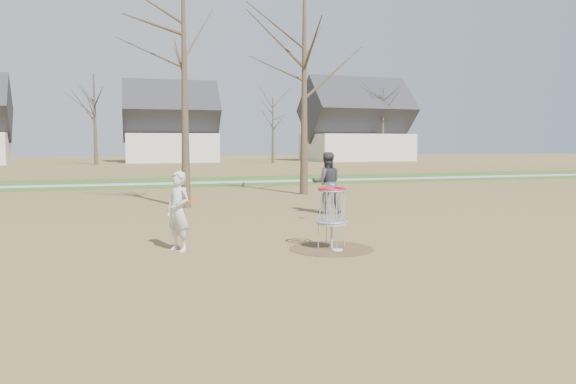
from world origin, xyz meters
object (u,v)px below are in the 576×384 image
object	(u,v)px
disc_grounded	(337,250)
disc_golf_basket	(332,206)
player_standing	(178,211)
player_throwing	(327,183)

from	to	relation	value
disc_grounded	disc_golf_basket	distance (m)	0.92
disc_grounded	disc_golf_basket	size ratio (longest dim) A/B	0.16
player_standing	disc_golf_basket	bearing A→B (deg)	41.14
player_throwing	disc_grounded	xyz separation A→B (m)	(-2.02, -5.82, -0.95)
player_throwing	disc_grounded	bearing A→B (deg)	83.01
player_standing	disc_golf_basket	world-z (taller)	player_standing
player_throwing	disc_grounded	world-z (taller)	player_throwing
player_standing	player_throwing	distance (m)	7.09
player_throwing	player_standing	bearing A→B (deg)	55.24
disc_golf_basket	player_throwing	bearing A→B (deg)	69.74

